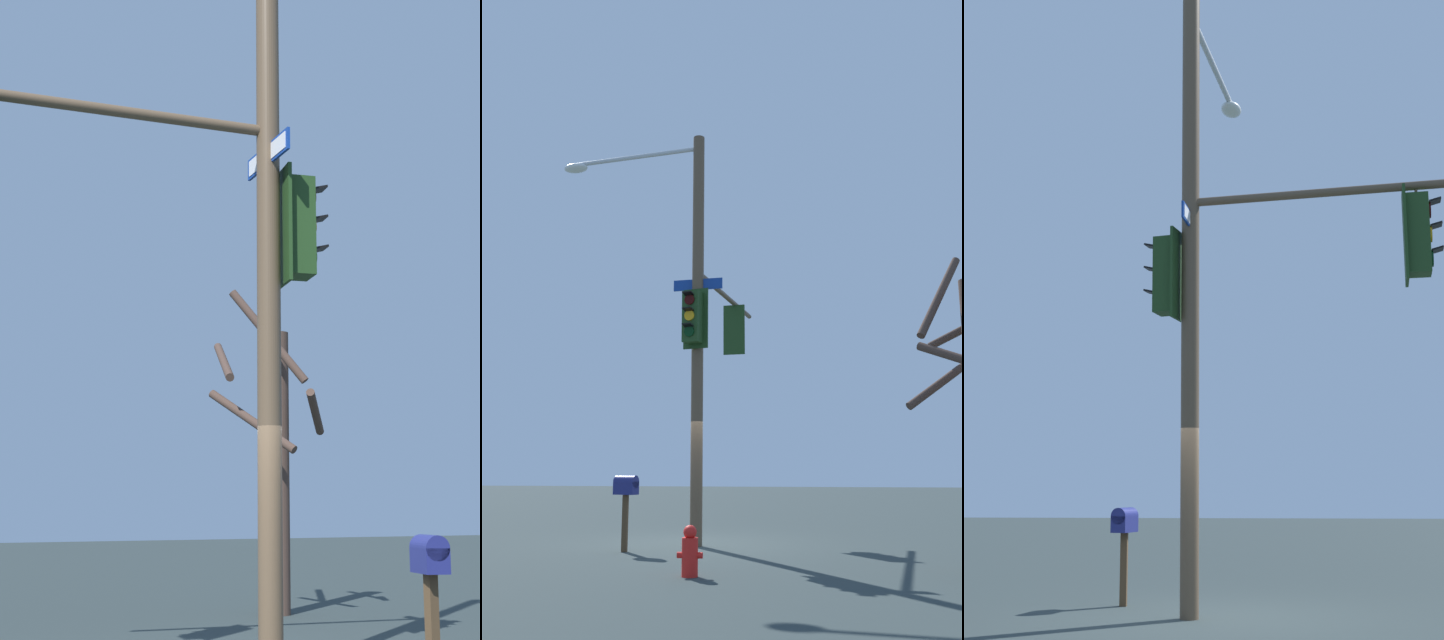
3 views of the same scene
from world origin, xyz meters
The scene contains 3 objects.
ground_plane centered at (0.00, 0.00, 0.00)m, with size 80.00×80.00×0.00m, color #2E3938.
main_signal_pole_assembly centered at (-0.03, -0.19, 4.98)m, with size 4.16×5.31×8.96m.
mailbox centered at (1.06, 1.48, 1.11)m, with size 0.49×0.36×1.41m.
Camera 3 is at (-11.83, -0.73, 1.68)m, focal length 47.92 mm.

